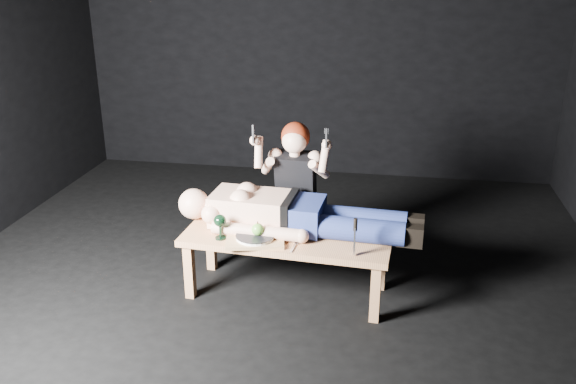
# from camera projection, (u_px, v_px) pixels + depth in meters

# --- Properties ---
(ground) EXTENTS (5.00, 5.00, 0.00)m
(ground) POSITION_uv_depth(u_px,v_px,m) (272.00, 280.00, 4.46)
(ground) COLOR black
(ground) RESTS_ON ground
(back_wall) EXTENTS (5.00, 0.00, 5.00)m
(back_wall) POSITION_uv_depth(u_px,v_px,m) (318.00, 34.00, 6.22)
(back_wall) COLOR black
(back_wall) RESTS_ON ground
(table) EXTENTS (1.46, 0.63, 0.45)m
(table) POSITION_uv_depth(u_px,v_px,m) (287.00, 264.00, 4.22)
(table) COLOR tan
(table) RESTS_ON ground
(lying_man) EXTENTS (1.58, 0.57, 0.29)m
(lying_man) POSITION_uv_depth(u_px,v_px,m) (297.00, 210.00, 4.18)
(lying_man) COLOR #DDA88F
(lying_man) RESTS_ON table
(kneeling_woman) EXTENTS (0.65, 0.72, 1.17)m
(kneeling_woman) POSITION_uv_depth(u_px,v_px,m) (298.00, 190.00, 4.56)
(kneeling_woman) COLOR black
(kneeling_woman) RESTS_ON ground
(serving_tray) EXTENTS (0.43, 0.35, 0.02)m
(serving_tray) POSITION_uv_depth(u_px,v_px,m) (255.00, 240.00, 4.04)
(serving_tray) COLOR #AC8353
(serving_tray) RESTS_ON table
(plate) EXTENTS (0.30, 0.30, 0.02)m
(plate) POSITION_uv_depth(u_px,v_px,m) (255.00, 237.00, 4.04)
(plate) COLOR white
(plate) RESTS_ON serving_tray
(apple) EXTENTS (0.08, 0.08, 0.08)m
(apple) POSITION_uv_depth(u_px,v_px,m) (258.00, 229.00, 4.02)
(apple) COLOR #399329
(apple) RESTS_ON plate
(goblet) EXTENTS (0.09, 0.09, 0.18)m
(goblet) POSITION_uv_depth(u_px,v_px,m) (220.00, 227.00, 4.06)
(goblet) COLOR black
(goblet) RESTS_ON table
(fork_flat) EXTENTS (0.05, 0.15, 0.01)m
(fork_flat) POSITION_uv_depth(u_px,v_px,m) (236.00, 241.00, 4.04)
(fork_flat) COLOR #B2B2B7
(fork_flat) RESTS_ON table
(knife_flat) EXTENTS (0.03, 0.15, 0.01)m
(knife_flat) POSITION_uv_depth(u_px,v_px,m) (294.00, 247.00, 3.96)
(knife_flat) COLOR #B2B2B7
(knife_flat) RESTS_ON table
(spoon_flat) EXTENTS (0.12, 0.11, 0.01)m
(spoon_flat) POSITION_uv_depth(u_px,v_px,m) (291.00, 241.00, 4.05)
(spoon_flat) COLOR #B2B2B7
(spoon_flat) RESTS_ON table
(carving_knife) EXTENTS (0.04, 0.04, 0.26)m
(carving_knife) POSITION_uv_depth(u_px,v_px,m) (355.00, 237.00, 3.81)
(carving_knife) COLOR #B2B2B7
(carving_knife) RESTS_ON table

